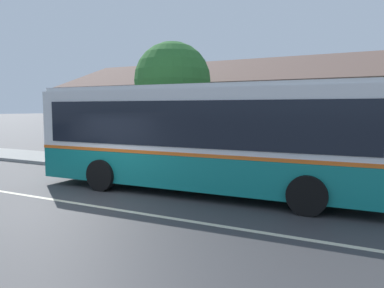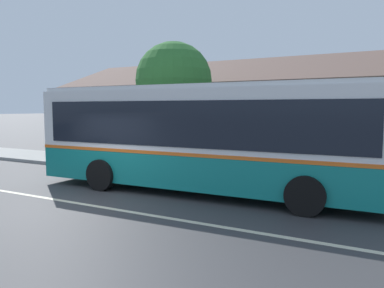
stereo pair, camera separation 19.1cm
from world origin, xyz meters
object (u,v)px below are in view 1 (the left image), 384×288
Objects in this scene: bench_by_building at (113,155)px; transit_bus at (203,136)px; street_tree_secondary at (173,83)px; bench_down_street at (205,161)px.

transit_bus is at bearing -23.96° from bench_by_building.
bench_by_building is 4.16m from street_tree_secondary.
street_tree_secondary reaches higher than bench_down_street.
transit_bus is 5.78m from street_tree_secondary.
transit_bus is at bearing -49.71° from street_tree_secondary.
transit_bus is at bearing -65.27° from bench_down_street.
bench_down_street is (4.39, 0.17, 0.01)m from bench_by_building.
bench_by_building is 0.27× the size of street_tree_secondary.
bench_by_building is at bearing -141.93° from street_tree_secondary.
bench_by_building is 0.89× the size of bench_down_street.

